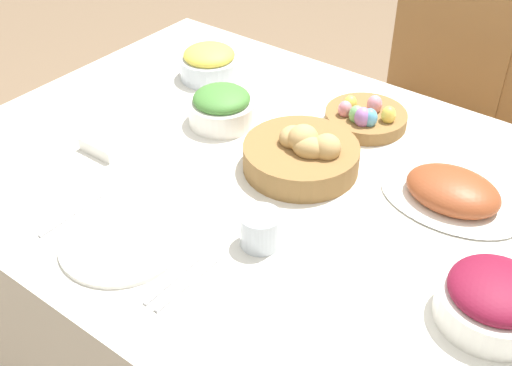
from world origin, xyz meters
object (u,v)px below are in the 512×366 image
(beet_salad_bowl, at_px, (494,299))
(drinking_cup, at_px, (260,229))
(egg_basket, at_px, (365,117))
(knife, at_px, (177,276))
(butter_dish, at_px, (104,145))
(chair_far_center, at_px, (424,105))
(green_salad_bowl, at_px, (222,107))
(pineapple_bowl, at_px, (209,63))
(fork, at_px, (73,214))
(ham_platter, at_px, (452,193))
(dinner_plate, at_px, (122,242))
(spoon, at_px, (189,283))
(bread_basket, at_px, (302,154))

(beet_salad_bowl, height_order, drinking_cup, beet_salad_bowl)
(beet_salad_bowl, bearing_deg, egg_basket, 139.12)
(knife, bearing_deg, butter_dish, 153.54)
(egg_basket, bearing_deg, chair_far_center, 97.43)
(egg_basket, distance_m, drinking_cup, 0.51)
(egg_basket, height_order, green_salad_bowl, green_salad_bowl)
(pineapple_bowl, relative_size, fork, 0.98)
(chair_far_center, distance_m, ham_platter, 0.88)
(green_salad_bowl, xyz_separation_m, butter_dish, (-0.14, -0.27, -0.03))
(ham_platter, relative_size, dinner_plate, 1.27)
(spoon, height_order, drinking_cup, drinking_cup)
(egg_basket, xyz_separation_m, green_salad_bowl, (-0.30, -0.21, 0.02))
(ham_platter, distance_m, butter_dish, 0.81)
(ham_platter, relative_size, drinking_cup, 3.82)
(pineapple_bowl, xyz_separation_m, drinking_cup, (0.54, -0.47, -0.01))
(egg_basket, distance_m, pineapple_bowl, 0.48)
(pineapple_bowl, bearing_deg, knife, -53.83)
(ham_platter, distance_m, fork, 0.81)
(bread_basket, relative_size, egg_basket, 1.29)
(chair_far_center, xyz_separation_m, fork, (-0.23, -1.27, 0.24))
(beet_salad_bowl, xyz_separation_m, green_salad_bowl, (-0.78, 0.22, -0.00))
(dinner_plate, height_order, drinking_cup, drinking_cup)
(pineapple_bowl, height_order, green_salad_bowl, same)
(bread_basket, distance_m, pineapple_bowl, 0.51)
(chair_far_center, distance_m, fork, 1.31)
(beet_salad_bowl, bearing_deg, ham_platter, 125.19)
(bread_basket, relative_size, pineapple_bowl, 1.57)
(dinner_plate, bearing_deg, butter_dish, 143.63)
(egg_basket, distance_m, fork, 0.75)
(butter_dish, bearing_deg, pineapple_bowl, 95.60)
(egg_basket, bearing_deg, beet_salad_bowl, -40.88)
(green_salad_bowl, height_order, butter_dish, green_salad_bowl)
(fork, bearing_deg, beet_salad_bowl, 17.12)
(beet_salad_bowl, height_order, butter_dish, beet_salad_bowl)
(ham_platter, distance_m, spoon, 0.60)
(bread_basket, xyz_separation_m, butter_dish, (-0.42, -0.23, -0.03))
(egg_basket, height_order, dinner_plate, egg_basket)
(egg_basket, height_order, drinking_cup, egg_basket)
(chair_far_center, relative_size, drinking_cup, 12.12)
(chair_far_center, distance_m, green_salad_bowl, 0.87)
(chair_far_center, distance_m, drinking_cup, 1.14)
(knife, bearing_deg, ham_platter, 58.22)
(chair_far_center, bearing_deg, dinner_plate, -89.40)
(beet_salad_bowl, height_order, green_salad_bowl, beet_salad_bowl)
(green_salad_bowl, bearing_deg, spoon, -56.48)
(drinking_cup, bearing_deg, bread_basket, 106.41)
(chair_far_center, distance_m, butter_dish, 1.15)
(green_salad_bowl, distance_m, butter_dish, 0.31)
(dinner_plate, bearing_deg, drinking_cup, 38.13)
(beet_salad_bowl, relative_size, drinking_cup, 2.35)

